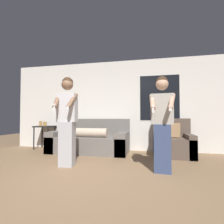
# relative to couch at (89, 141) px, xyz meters

# --- Properties ---
(ground_plane) EXTENTS (14.00, 14.00, 0.00)m
(ground_plane) POSITION_rel_couch_xyz_m (0.67, -2.41, -0.32)
(ground_plane) COLOR #846647
(wall_back) EXTENTS (6.71, 0.07, 2.70)m
(wall_back) POSITION_rel_couch_xyz_m (0.69, 0.51, 1.03)
(wall_back) COLOR silver
(wall_back) RESTS_ON ground_plane
(couch) EXTENTS (2.20, 0.97, 0.94)m
(couch) POSITION_rel_couch_xyz_m (0.00, 0.00, 0.00)
(couch) COLOR slate
(couch) RESTS_ON ground_plane
(armchair) EXTENTS (0.95, 0.86, 0.95)m
(armchair) POSITION_rel_couch_xyz_m (2.24, -0.04, 0.00)
(armchair) COLOR brown
(armchair) RESTS_ON ground_plane
(side_table) EXTENTS (0.54, 0.50, 0.87)m
(side_table) POSITION_rel_couch_xyz_m (-1.55, 0.21, 0.29)
(side_table) COLOR black
(side_table) RESTS_ON ground_plane
(person_left) EXTENTS (0.44, 0.49, 1.80)m
(person_left) POSITION_rel_couch_xyz_m (0.04, -1.46, 0.62)
(person_left) COLOR #B2B2B7
(person_left) RESTS_ON ground_plane
(person_right) EXTENTS (0.46, 0.48, 1.72)m
(person_right) POSITION_rel_couch_xyz_m (1.89, -1.48, 0.57)
(person_right) COLOR #384770
(person_right) RESTS_ON ground_plane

